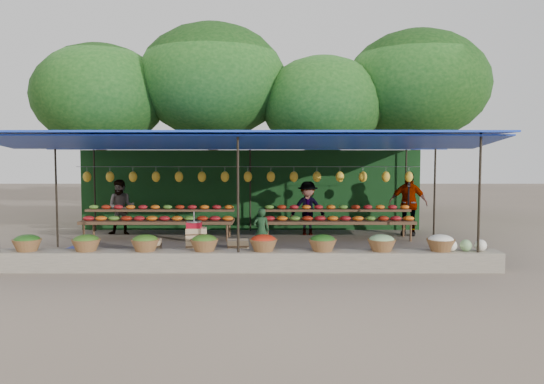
{
  "coord_description": "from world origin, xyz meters",
  "views": [
    {
      "loc": [
        0.68,
        -13.39,
        2.35
      ],
      "look_at": [
        0.67,
        0.2,
        1.4
      ],
      "focal_mm": 35.0,
      "sensor_mm": 36.0,
      "label": 1
    }
  ],
  "objects_px": {
    "blue_crate_back": "(79,254)",
    "crate_counter": "(195,249)",
    "vendor_seated": "(261,230)",
    "weighing_scale": "(194,224)"
  },
  "relations": [
    {
      "from": "crate_counter",
      "to": "blue_crate_back",
      "type": "distance_m",
      "value": 2.64
    },
    {
      "from": "crate_counter",
      "to": "vendor_seated",
      "type": "relative_size",
      "value": 2.22
    },
    {
      "from": "blue_crate_back",
      "to": "weighing_scale",
      "type": "bearing_deg",
      "value": -0.81
    },
    {
      "from": "weighing_scale",
      "to": "blue_crate_back",
      "type": "bearing_deg",
      "value": 173.98
    },
    {
      "from": "crate_counter",
      "to": "weighing_scale",
      "type": "distance_m",
      "value": 0.54
    },
    {
      "from": "vendor_seated",
      "to": "weighing_scale",
      "type": "bearing_deg",
      "value": 33.62
    },
    {
      "from": "weighing_scale",
      "to": "vendor_seated",
      "type": "relative_size",
      "value": 0.33
    },
    {
      "from": "crate_counter",
      "to": "vendor_seated",
      "type": "height_order",
      "value": "vendor_seated"
    },
    {
      "from": "blue_crate_back",
      "to": "crate_counter",
      "type": "bearing_deg",
      "value": -0.76
    },
    {
      "from": "crate_counter",
      "to": "weighing_scale",
      "type": "xyz_separation_m",
      "value": [
        -0.02,
        -0.0,
        0.54
      ]
    }
  ]
}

